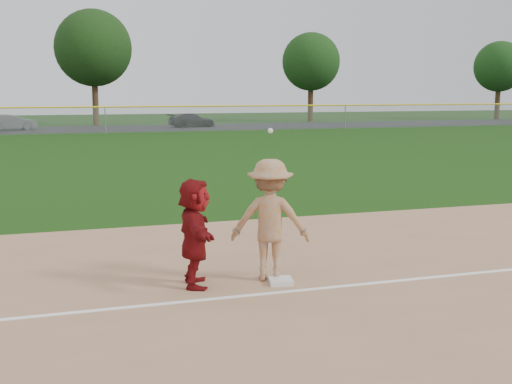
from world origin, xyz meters
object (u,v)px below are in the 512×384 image
object	(u,v)px
first_base	(281,281)
car_mid	(11,122)
base_runner	(195,233)
car_right	(192,120)

from	to	relation	value
first_base	car_mid	world-z (taller)	car_mid
base_runner	car_mid	world-z (taller)	base_runner
first_base	car_mid	bearing A→B (deg)	98.57
car_mid	car_right	bearing A→B (deg)	-106.94
first_base	car_right	bearing A→B (deg)	80.12
base_runner	first_base	bearing A→B (deg)	-93.97
base_runner	car_right	distance (m)	47.18
base_runner	car_mid	distance (m)	46.36
first_base	car_right	world-z (taller)	car_right
first_base	car_mid	distance (m)	46.86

